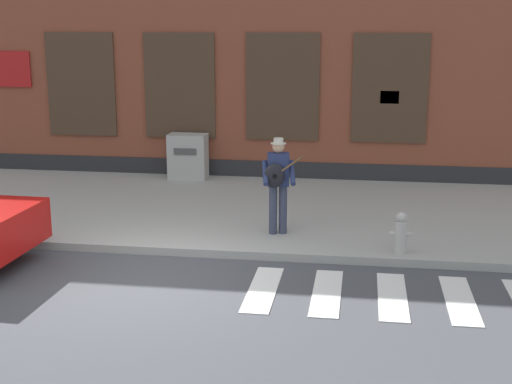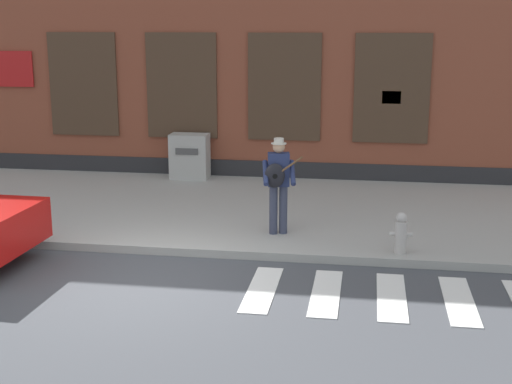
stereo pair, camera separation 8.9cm
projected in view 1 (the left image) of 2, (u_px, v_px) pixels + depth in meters
The scene contains 7 objects.
ground_plane at pixel (147, 281), 11.03m from camera, with size 160.00×160.00×0.00m, color #424449.
sidewalk at pixel (206, 208), 15.04m from camera, with size 28.00×5.95×0.14m.
building_backdrop at pixel (244, 32), 18.99m from camera, with size 28.00×4.06×7.31m.
crosswalk at pixel (426, 298), 10.34m from camera, with size 5.20×1.90×0.01m.
busker at pixel (278, 180), 12.76m from camera, with size 0.76×0.61×1.76m.
utility_box at pixel (188, 156), 17.47m from camera, with size 0.93×0.56×1.10m.
fire_hydrant at pixel (401, 233), 11.86m from camera, with size 0.38×0.20×0.70m.
Camera 1 is at (3.22, -10.04, 3.91)m, focal length 50.00 mm.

